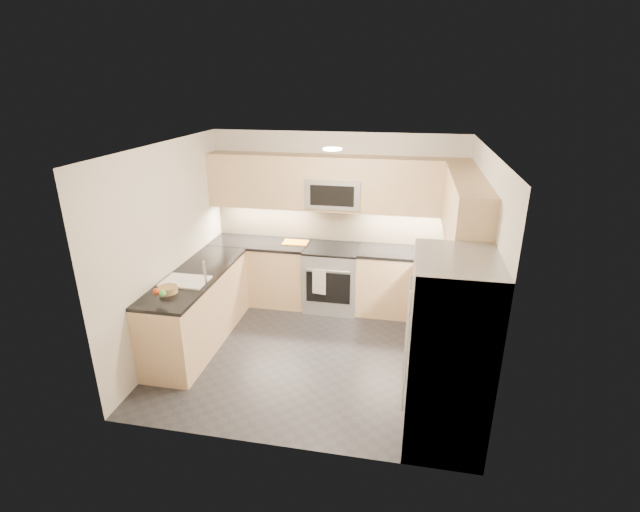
% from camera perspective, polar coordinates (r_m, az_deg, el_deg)
% --- Properties ---
extents(floor, '(3.60, 3.20, 0.00)m').
position_cam_1_polar(floor, '(5.86, -0.66, -11.78)').
color(floor, '#27262C').
rests_on(floor, ground).
extents(ceiling, '(3.60, 3.20, 0.02)m').
position_cam_1_polar(ceiling, '(4.98, -0.78, 13.21)').
color(ceiling, beige).
rests_on(ceiling, wall_back).
extents(wall_back, '(3.60, 0.02, 2.50)m').
position_cam_1_polar(wall_back, '(6.79, 2.01, 4.49)').
color(wall_back, beige).
rests_on(wall_back, floor).
extents(wall_front, '(3.60, 0.02, 2.50)m').
position_cam_1_polar(wall_front, '(3.89, -5.52, -8.72)').
color(wall_front, beige).
rests_on(wall_front, floor).
extents(wall_left, '(0.02, 3.20, 2.50)m').
position_cam_1_polar(wall_left, '(5.91, -18.09, 0.90)').
color(wall_left, beige).
rests_on(wall_left, floor).
extents(wall_right, '(0.02, 3.20, 2.50)m').
position_cam_1_polar(wall_right, '(5.26, 18.87, -1.65)').
color(wall_right, beige).
rests_on(wall_right, floor).
extents(base_cab_back_left, '(1.42, 0.60, 0.90)m').
position_cam_1_polar(base_cab_back_left, '(7.03, -7.28, -2.02)').
color(base_cab_back_left, tan).
rests_on(base_cab_back_left, floor).
extents(base_cab_back_right, '(1.42, 0.60, 0.90)m').
position_cam_1_polar(base_cab_back_right, '(6.71, 10.76, -3.37)').
color(base_cab_back_right, tan).
rests_on(base_cab_back_right, floor).
extents(base_cab_right, '(0.60, 1.70, 0.90)m').
position_cam_1_polar(base_cab_right, '(5.70, 14.74, -8.33)').
color(base_cab_right, tan).
rests_on(base_cab_right, floor).
extents(base_cab_peninsula, '(0.60, 2.00, 0.90)m').
position_cam_1_polar(base_cab_peninsula, '(6.08, -14.75, -6.37)').
color(base_cab_peninsula, tan).
rests_on(base_cab_peninsula, floor).
extents(countertop_back_left, '(1.42, 0.63, 0.04)m').
position_cam_1_polar(countertop_back_left, '(6.86, -7.46, 1.60)').
color(countertop_back_left, black).
rests_on(countertop_back_left, base_cab_back_left).
extents(countertop_back_right, '(1.42, 0.63, 0.04)m').
position_cam_1_polar(countertop_back_right, '(6.53, 11.04, 0.39)').
color(countertop_back_right, black).
rests_on(countertop_back_right, base_cab_back_right).
extents(countertop_right, '(0.63, 1.70, 0.04)m').
position_cam_1_polar(countertop_right, '(5.49, 15.19, -4.04)').
color(countertop_right, black).
rests_on(countertop_right, base_cab_right).
extents(countertop_peninsula, '(0.63, 2.00, 0.04)m').
position_cam_1_polar(countertop_peninsula, '(5.89, -15.17, -2.30)').
color(countertop_peninsula, black).
rests_on(countertop_peninsula, base_cab_peninsula).
extents(upper_cab_back, '(3.60, 0.35, 0.75)m').
position_cam_1_polar(upper_cab_back, '(6.48, 1.83, 8.95)').
color(upper_cab_back, tan).
rests_on(upper_cab_back, wall_back).
extents(upper_cab_right, '(0.35, 1.95, 0.75)m').
position_cam_1_polar(upper_cab_right, '(5.32, 17.38, 5.33)').
color(upper_cab_right, tan).
rests_on(upper_cab_right, wall_right).
extents(backsplash_back, '(3.60, 0.01, 0.51)m').
position_cam_1_polar(backsplash_back, '(6.80, 2.00, 4.04)').
color(backsplash_back, tan).
rests_on(backsplash_back, wall_back).
extents(backsplash_right, '(0.01, 2.30, 0.51)m').
position_cam_1_polar(backsplash_right, '(5.69, 18.23, -0.45)').
color(backsplash_right, tan).
rests_on(backsplash_right, wall_right).
extents(gas_range, '(0.76, 0.65, 0.91)m').
position_cam_1_polar(gas_range, '(6.76, 1.49, -2.76)').
color(gas_range, '#A5A9AD').
rests_on(gas_range, floor).
extents(range_cooktop, '(0.76, 0.65, 0.03)m').
position_cam_1_polar(range_cooktop, '(6.59, 1.53, 0.91)').
color(range_cooktop, black).
rests_on(range_cooktop, gas_range).
extents(oven_door_glass, '(0.62, 0.02, 0.45)m').
position_cam_1_polar(oven_door_glass, '(6.46, 1.00, -3.95)').
color(oven_door_glass, black).
rests_on(oven_door_glass, gas_range).
extents(oven_handle, '(0.60, 0.02, 0.02)m').
position_cam_1_polar(oven_handle, '(6.34, 0.99, -1.81)').
color(oven_handle, '#B2B5BA').
rests_on(oven_handle, gas_range).
extents(microwave, '(0.76, 0.40, 0.40)m').
position_cam_1_polar(microwave, '(6.48, 1.78, 7.82)').
color(microwave, '#97999E').
rests_on(microwave, upper_cab_back).
extents(microwave_door, '(0.60, 0.01, 0.28)m').
position_cam_1_polar(microwave_door, '(6.28, 1.47, 7.40)').
color(microwave_door, black).
rests_on(microwave_door, microwave).
extents(refrigerator, '(0.70, 0.90, 1.80)m').
position_cam_1_polar(refrigerator, '(4.35, 15.50, -11.37)').
color(refrigerator, '#999CA0').
rests_on(refrigerator, floor).
extents(fridge_handle_left, '(0.02, 0.02, 1.20)m').
position_cam_1_polar(fridge_handle_left, '(4.15, 10.53, -11.81)').
color(fridge_handle_left, '#B2B5BA').
rests_on(fridge_handle_left, refrigerator).
extents(fridge_handle_right, '(0.02, 0.02, 1.20)m').
position_cam_1_polar(fridge_handle_right, '(4.45, 10.62, -9.33)').
color(fridge_handle_right, '#B2B5BA').
rests_on(fridge_handle_right, refrigerator).
extents(sink_basin, '(0.52, 0.38, 0.16)m').
position_cam_1_polar(sink_basin, '(5.70, -16.19, -3.63)').
color(sink_basin, white).
rests_on(sink_basin, base_cab_peninsula).
extents(faucet, '(0.03, 0.03, 0.28)m').
position_cam_1_polar(faucet, '(5.51, -13.98, -1.99)').
color(faucet, silver).
rests_on(faucet, countertop_peninsula).
extents(utensil_bowl, '(0.28, 0.28, 0.16)m').
position_cam_1_polar(utensil_bowl, '(6.47, 15.09, 0.78)').
color(utensil_bowl, '#53A848').
rests_on(utensil_bowl, countertop_back_right).
extents(cutting_board, '(0.37, 0.26, 0.01)m').
position_cam_1_polar(cutting_board, '(6.75, -3.03, 1.68)').
color(cutting_board, orange).
rests_on(cutting_board, countertop_back_left).
extents(fruit_basket, '(0.25, 0.25, 0.07)m').
position_cam_1_polar(fruit_basket, '(5.44, -18.20, -3.95)').
color(fruit_basket, '#A6804D').
rests_on(fruit_basket, countertop_peninsula).
extents(fruit_apple, '(0.08, 0.08, 0.08)m').
position_cam_1_polar(fruit_apple, '(5.24, -19.49, -4.16)').
color(fruit_apple, '#B43914').
rests_on(fruit_apple, fruit_basket).
extents(fruit_pear, '(0.07, 0.07, 0.07)m').
position_cam_1_polar(fruit_pear, '(5.18, -18.80, -4.37)').
color(fruit_pear, '#4FB851').
rests_on(fruit_pear, fruit_basket).
extents(dish_towel_check, '(0.19, 0.05, 0.36)m').
position_cam_1_polar(dish_towel_check, '(6.41, -0.12, -3.20)').
color(dish_towel_check, silver).
rests_on(dish_towel_check, oven_handle).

